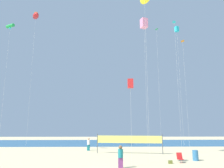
{
  "coord_description": "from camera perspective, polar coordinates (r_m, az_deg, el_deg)",
  "views": [
    {
      "loc": [
        0.1,
        -15.74,
        3.24
      ],
      "look_at": [
        0.8,
        11.67,
        8.71
      ],
      "focal_mm": 34.71,
      "sensor_mm": 36.0,
      "label": 1
    }
  ],
  "objects": [
    {
      "name": "ocean_band",
      "position": [
        47.61,
        -1.63,
        -15.17
      ],
      "size": [
        120.0,
        20.0,
        0.01
      ],
      "primitive_type": "cube",
      "color": "#28608C",
      "rests_on": "ground"
    },
    {
      "name": "beachgoer_teal_shirt",
      "position": [
        18.46,
        2.27,
        -18.4
      ],
      "size": [
        0.41,
        0.41,
        1.78
      ],
      "rotation": [
        0.0,
        0.0,
        0.9
      ],
      "color": "#7A3872",
      "rests_on": "ground"
    },
    {
      "name": "beachgoer_white_shirt",
      "position": [
        31.81,
        -6.21,
        -15.38
      ],
      "size": [
        0.4,
        0.4,
        1.74
      ],
      "rotation": [
        0.0,
        0.0,
        5.6
      ],
      "color": "#19727A",
      "rests_on": "ground"
    },
    {
      "name": "folding_beach_chair",
      "position": [
        22.16,
        17.45,
        -17.98
      ],
      "size": [
        0.52,
        0.65,
        0.89
      ],
      "rotation": [
        0.0,
        0.0,
        0.28
      ],
      "color": "red",
      "rests_on": "ground"
    },
    {
      "name": "trash_barrel",
      "position": [
        23.93,
        21.12,
        -17.14
      ],
      "size": [
        0.55,
        0.55,
        0.99
      ],
      "primitive_type": "cylinder",
      "color": "teal",
      "rests_on": "ground"
    },
    {
      "name": "volleyball_net",
      "position": [
        28.06,
        4.54,
        -14.52
      ],
      "size": [
        8.08,
        1.51,
        2.4
      ],
      "color": "#4C4C51",
      "rests_on": "ground"
    },
    {
      "name": "beach_handbag",
      "position": [
        21.4,
        15.12,
        -19.23
      ],
      "size": [
        0.36,
        0.18,
        0.29
      ],
      "primitive_type": "cube",
      "color": "olive",
      "rests_on": "ground"
    },
    {
      "name": "kite_pink_box",
      "position": [
        28.06,
        8.42,
        15.48
      ],
      "size": [
        0.94,
        0.94,
        16.43
      ],
      "color": "silver",
      "rests_on": "ground"
    },
    {
      "name": "kite_red_inflatable",
      "position": [
        40.64,
        -19.45,
        16.53
      ],
      "size": [
        2.07,
        2.9,
        22.51
      ],
      "color": "silver",
      "rests_on": "ground"
    },
    {
      "name": "kite_red_box",
      "position": [
        19.71,
        4.87,
        0.09
      ],
      "size": [
        0.54,
        0.54,
        7.54
      ],
      "color": "silver",
      "rests_on": "ground"
    },
    {
      "name": "kite_orange_diamond",
      "position": [
        35.94,
        18.12,
        9.79
      ],
      "size": [
        0.64,
        0.64,
        16.6
      ],
      "color": "silver",
      "rests_on": "ground"
    },
    {
      "name": "kite_green_tube",
      "position": [
        34.04,
        -25.23,
        13.53
      ],
      "size": [
        1.33,
        0.99,
        17.23
      ],
      "color": "silver",
      "rests_on": "ground"
    },
    {
      "name": "kite_green_diamond",
      "position": [
        37.5,
        11.64,
        12.89
      ],
      "size": [
        0.56,
        0.55,
        19.41
      ],
      "color": "silver",
      "rests_on": "ground"
    },
    {
      "name": "kite_cyan_diamond",
      "position": [
        32.92,
        16.17,
        13.77
      ],
      "size": [
        0.6,
        0.6,
        18.16
      ],
      "color": "silver",
      "rests_on": "ground"
    },
    {
      "name": "kite_cyan_box",
      "position": [
        40.21,
        16.68,
        13.55
      ],
      "size": [
        0.75,
        0.75,
        20.35
      ],
      "color": "silver",
      "rests_on": "ground"
    }
  ]
}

